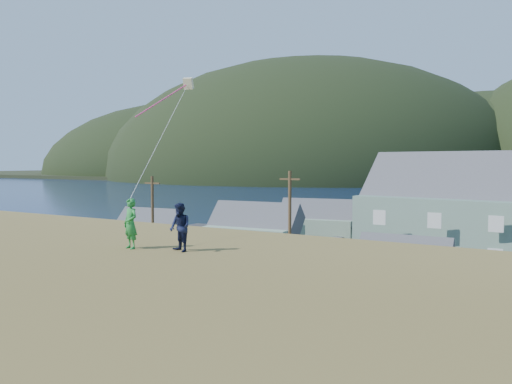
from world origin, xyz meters
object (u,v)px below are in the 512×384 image
at_px(wharf, 387,230).
at_px(kite_flyer_navy, 180,227).
at_px(shed_palegreen_near, 254,233).
at_px(shed_palegreen_far, 318,222).
at_px(shed_teal, 148,233).
at_px(kite_flyer_green, 131,224).
at_px(shed_white, 403,268).

distance_m(wharf, kite_flyer_navy, 59.21).
bearing_deg(shed_palegreen_near, shed_palegreen_far, 78.28).
xyz_separation_m(shed_teal, kite_flyer_navy, (28.03, -28.88, 5.73)).
height_order(shed_palegreen_near, shed_palegreen_far, shed_palegreen_near).
bearing_deg(shed_teal, shed_palegreen_far, 47.88).
height_order(shed_palegreen_near, kite_flyer_navy, kite_flyer_navy).
distance_m(shed_palegreen_near, shed_palegreen_far, 13.28).
bearing_deg(shed_palegreen_near, shed_teal, -166.72).
distance_m(shed_palegreen_near, kite_flyer_green, 36.45).
relative_size(shed_teal, shed_palegreen_near, 0.79).
bearing_deg(kite_flyer_green, shed_teal, 145.96).
bearing_deg(shed_teal, wharf, 53.52).
bearing_deg(shed_white, kite_flyer_green, -98.15).
xyz_separation_m(wharf, shed_teal, (-18.72, -29.11, 1.82)).
relative_size(wharf, kite_flyer_navy, 16.28).
bearing_deg(kite_flyer_green, shed_white, 97.45).
distance_m(shed_teal, shed_palegreen_far, 21.50).
xyz_separation_m(wharf, kite_flyer_navy, (9.30, -57.99, 7.55)).
distance_m(wharf, shed_palegreen_far, 13.54).
relative_size(shed_white, shed_palegreen_far, 0.66).
relative_size(wharf, shed_white, 3.70).
relative_size(kite_flyer_green, kite_flyer_navy, 1.07).
distance_m(shed_teal, shed_white, 29.45).
bearing_deg(shed_palegreen_near, shed_white, -27.58).
relative_size(shed_teal, kite_flyer_green, 4.70).
bearing_deg(kite_flyer_green, shed_palegreen_far, 119.71).
bearing_deg(wharf, shed_teal, -122.75).
relative_size(shed_white, kite_flyer_navy, 4.41).
bearing_deg(shed_palegreen_near, kite_flyer_green, -70.40).
distance_m(shed_teal, shed_palegreen_near, 12.21).
xyz_separation_m(shed_palegreen_near, shed_white, (17.56, -7.57, -0.54)).
height_order(kite_flyer_green, kite_flyer_navy, kite_flyer_green).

